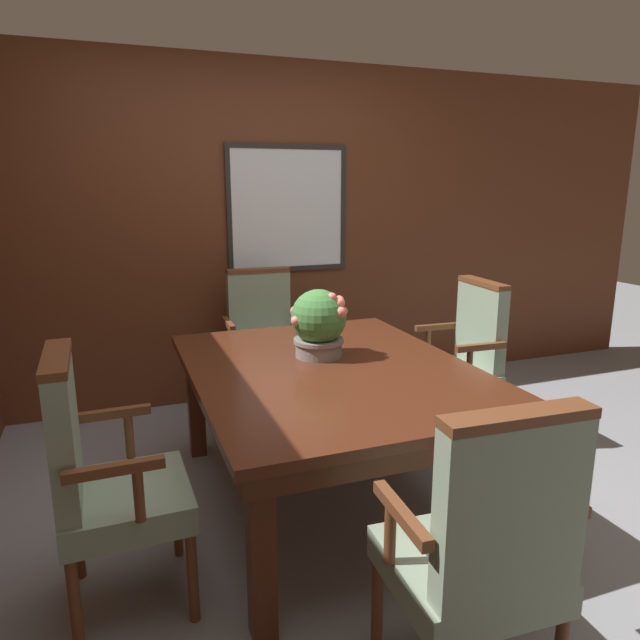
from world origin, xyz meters
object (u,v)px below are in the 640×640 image
(chair_head_near, at_px, (483,547))
(chair_left_near, at_px, (102,473))
(chair_head_far, at_px, (263,338))
(chair_right_far, at_px, (463,356))
(dining_table, at_px, (331,384))
(potted_plant, at_px, (319,323))

(chair_head_near, height_order, chair_left_near, same)
(chair_head_far, height_order, chair_right_far, same)
(chair_left_near, xyz_separation_m, chair_right_far, (2.10, 0.79, 0.00))
(chair_left_near, bearing_deg, chair_right_far, -70.42)
(chair_head_far, distance_m, chair_right_far, 1.35)
(chair_head_near, height_order, chair_right_far, same)
(dining_table, xyz_separation_m, potted_plant, (0.01, 0.18, 0.27))
(chair_head_far, bearing_deg, chair_head_near, -88.97)
(dining_table, bearing_deg, potted_plant, 87.75)
(chair_left_near, bearing_deg, chair_head_far, -33.58)
(chair_right_far, bearing_deg, chair_head_near, -29.76)
(chair_head_far, distance_m, potted_plant, 1.13)
(dining_table, xyz_separation_m, chair_right_far, (1.04, 0.39, -0.08))
(dining_table, relative_size, chair_left_near, 1.70)
(chair_head_near, relative_size, potted_plant, 2.92)
(chair_right_far, relative_size, potted_plant, 2.92)
(dining_table, bearing_deg, chair_head_far, 90.39)
(chair_left_near, relative_size, potted_plant, 2.92)
(chair_left_near, distance_m, potted_plant, 1.26)
(chair_head_far, relative_size, chair_left_near, 1.00)
(chair_head_far, relative_size, potted_plant, 2.92)
(chair_right_far, bearing_deg, potted_plant, -75.66)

